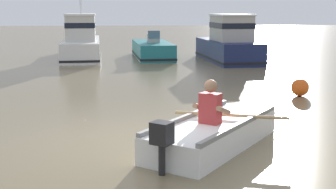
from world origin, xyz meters
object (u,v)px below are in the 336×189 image
object	(u,v)px
moored_boat_teal	(153,50)
rowboat_with_person	(216,131)
moored_boat_navy	(229,44)
moored_boat_white	(82,41)
mooring_buoy	(300,87)

from	to	relation	value
moored_boat_teal	rowboat_with_person	bearing A→B (deg)	-87.87
moored_boat_navy	moored_boat_teal	bearing A→B (deg)	151.64
moored_boat_white	mooring_buoy	bearing A→B (deg)	-56.43
moored_boat_navy	mooring_buoy	world-z (taller)	moored_boat_navy
moored_boat_white	moored_boat_teal	xyz separation A→B (m)	(3.45, -0.27, -0.43)
rowboat_with_person	moored_boat_teal	distance (m)	14.83
rowboat_with_person	moored_boat_white	world-z (taller)	moored_boat_white
moored_boat_teal	mooring_buoy	world-z (taller)	moored_boat_teal
rowboat_with_person	moored_boat_navy	size ratio (longest dim) A/B	0.63
moored_boat_white	moored_boat_navy	xyz separation A→B (m)	(6.85, -2.11, 0.00)
moored_boat_teal	mooring_buoy	size ratio (longest dim) A/B	10.09
rowboat_with_person	moored_boat_navy	distance (m)	13.31
moored_boat_white	rowboat_with_person	bearing A→B (deg)	-75.17
moored_boat_teal	moored_boat_navy	distance (m)	3.89
moored_boat_teal	mooring_buoy	distance (m)	11.03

